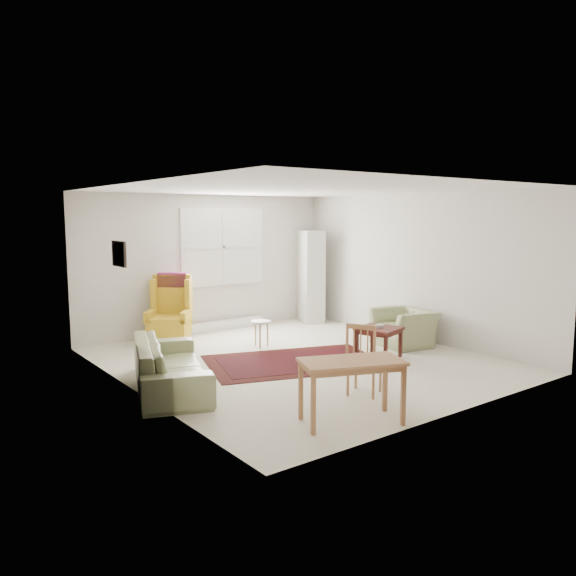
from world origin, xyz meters
TOP-DOWN VIEW (x-y plane):
  - room at (0.02, 0.21)m, footprint 5.04×5.54m
  - rug at (-0.13, -0.02)m, footprint 2.85×2.29m
  - sofa at (-2.10, -0.08)m, footprint 1.44×2.19m
  - armchair at (1.98, -0.23)m, footprint 0.96×1.05m
  - wingback_chair at (-1.03, 2.25)m, footprint 0.96×0.97m
  - coffee_table at (1.05, -0.57)m, footprint 0.71×0.71m
  - stool at (0.03, 1.07)m, footprint 0.39×0.39m
  - cabinet at (2.10, 2.35)m, footprint 0.62×0.82m
  - desk at (-1.11, -2.28)m, footprint 1.16×0.87m
  - desk_chair at (-0.34, -1.68)m, footprint 0.52×0.52m

SIDE VIEW (x-z plane):
  - rug at x=-0.13m, z-range 0.00..0.02m
  - stool at x=0.03m, z-range 0.00..0.44m
  - coffee_table at x=1.05m, z-range 0.00..0.47m
  - desk at x=-1.11m, z-range 0.00..0.66m
  - armchair at x=1.98m, z-range 0.00..0.71m
  - sofa at x=-2.10m, z-range 0.00..0.83m
  - desk_chair at x=-0.34m, z-range 0.00..0.88m
  - wingback_chair at x=-1.03m, z-range 0.00..1.16m
  - cabinet at x=2.10m, z-range 0.00..1.83m
  - room at x=0.02m, z-range 0.00..2.51m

